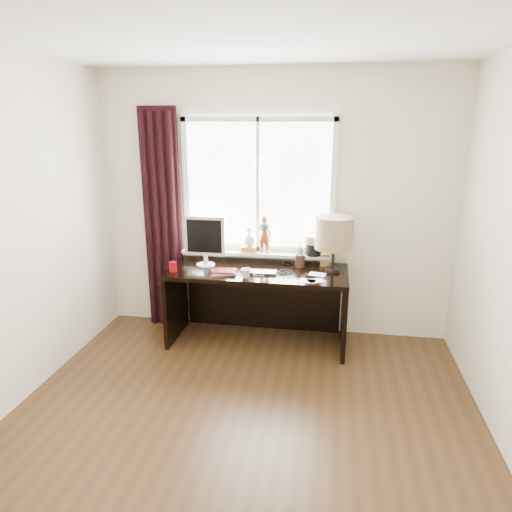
% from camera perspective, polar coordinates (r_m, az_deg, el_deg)
% --- Properties ---
extents(floor, '(3.50, 4.00, 0.00)m').
position_cam_1_polar(floor, '(3.26, -3.04, -23.68)').
color(floor, '#452B16').
rests_on(floor, ground).
extents(ceiling, '(3.50, 4.00, 0.00)m').
position_cam_1_polar(ceiling, '(2.55, -4.03, 27.71)').
color(ceiling, white).
rests_on(ceiling, wall_back).
extents(wall_back, '(3.50, 0.00, 2.60)m').
position_cam_1_polar(wall_back, '(4.54, 2.21, 6.26)').
color(wall_back, beige).
rests_on(wall_back, ground).
extents(laptop, '(0.31, 0.21, 0.02)m').
position_cam_1_polar(laptop, '(4.23, 0.57, -2.03)').
color(laptop, silver).
rests_on(laptop, desk).
extents(mug, '(0.12, 0.12, 0.09)m').
position_cam_1_polar(mug, '(4.11, -1.29, -2.12)').
color(mug, white).
rests_on(mug, desk).
extents(red_cup, '(0.07, 0.07, 0.09)m').
position_cam_1_polar(red_cup, '(4.34, -10.34, -1.31)').
color(red_cup, maroon).
rests_on(red_cup, desk).
extents(window, '(1.52, 0.21, 1.40)m').
position_cam_1_polar(window, '(4.51, 0.39, 6.26)').
color(window, white).
rests_on(window, ground).
extents(curtain, '(0.38, 0.09, 2.25)m').
position_cam_1_polar(curtain, '(4.76, -11.64, 4.15)').
color(curtain, black).
rests_on(curtain, floor).
extents(desk, '(1.70, 0.70, 0.75)m').
position_cam_1_polar(desk, '(4.50, 0.38, -4.31)').
color(desk, black).
rests_on(desk, floor).
extents(monitor, '(0.40, 0.18, 0.49)m').
position_cam_1_polar(monitor, '(4.41, -6.41, 2.25)').
color(monitor, beige).
rests_on(monitor, desk).
extents(notebook_stack, '(0.25, 0.21, 0.03)m').
position_cam_1_polar(notebook_stack, '(4.24, -4.00, -1.97)').
color(notebook_stack, beige).
rests_on(notebook_stack, desk).
extents(brush_holder, '(0.09, 0.09, 0.25)m').
position_cam_1_polar(brush_holder, '(4.43, 5.52, -0.56)').
color(brush_holder, black).
rests_on(brush_holder, desk).
extents(icon_frame, '(0.10, 0.04, 0.13)m').
position_cam_1_polar(icon_frame, '(4.46, 8.67, -0.51)').
color(icon_frame, gold).
rests_on(icon_frame, desk).
extents(table_lamp, '(0.35, 0.35, 0.52)m').
position_cam_1_polar(table_lamp, '(4.25, 9.74, 2.77)').
color(table_lamp, black).
rests_on(table_lamp, desk).
extents(loose_papers, '(0.25, 0.33, 0.00)m').
position_cam_1_polar(loose_papers, '(4.12, 7.20, -2.81)').
color(loose_papers, white).
rests_on(loose_papers, desk).
extents(desk_cables, '(0.18, 0.43, 0.01)m').
position_cam_1_polar(desk_cables, '(4.32, 3.66, -1.75)').
color(desk_cables, black).
rests_on(desk_cables, desk).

